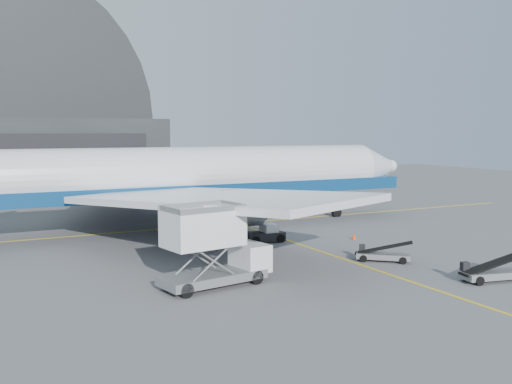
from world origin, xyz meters
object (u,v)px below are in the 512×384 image
airliner (184,176)px  belt_loader_a (493,273)px  pushback_tug (265,235)px  belt_loader_b (383,255)px  catering_truck (212,248)px

airliner → belt_loader_a: size_ratio=11.24×
pushback_tug → belt_loader_b: (4.42, -11.13, -0.11)m
airliner → pushback_tug: 11.66m
pushback_tug → airliner: bearing=115.6°
belt_loader_a → belt_loader_b: belt_loader_a is taller
belt_loader_a → airliner: bearing=123.0°
catering_truck → belt_loader_b: (14.57, 0.77, -2.04)m
catering_truck → pushback_tug: size_ratio=2.12×
airliner → catering_truck: airliner is taller
catering_truck → belt_loader_a: catering_truck is taller
belt_loader_a → belt_loader_b: bearing=120.4°
belt_loader_a → belt_loader_b: (-2.74, 8.01, -0.06)m
belt_loader_a → pushback_tug: bearing=122.0°
airliner → belt_loader_b: airliner is taller
airliner → belt_loader_a: airliner is taller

